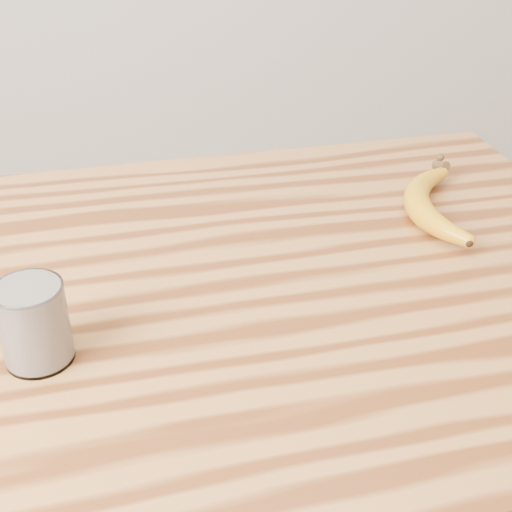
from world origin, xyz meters
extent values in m
cube|color=#A46A33|center=(0.00, 0.00, 0.88)|extent=(1.20, 0.80, 0.04)
cylinder|color=brown|center=(0.54, 0.34, 0.43)|extent=(0.06, 0.06, 0.86)
cylinder|color=white|center=(-0.18, -0.10, 0.95)|extent=(0.08, 0.08, 0.09)
torus|color=white|center=(-0.18, -0.10, 0.99)|extent=(0.08, 0.08, 0.00)
cylinder|color=white|center=(-0.18, -0.10, 0.95)|extent=(0.07, 0.07, 0.09)
camera|label=1|loc=(-0.09, -0.75, 1.41)|focal=50.00mm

